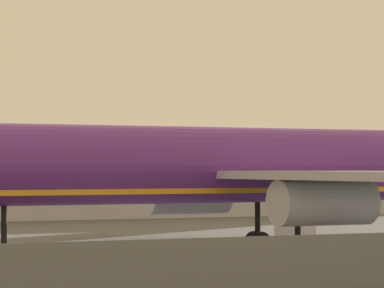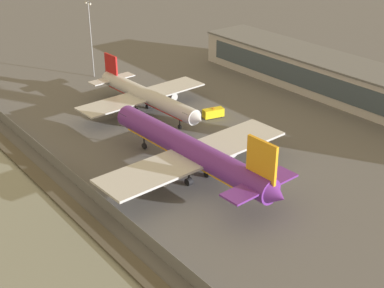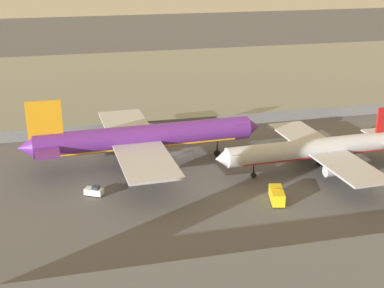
{
  "view_description": "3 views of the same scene",
  "coord_description": "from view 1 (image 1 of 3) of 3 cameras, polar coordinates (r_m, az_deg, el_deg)",
  "views": [
    {
      "loc": [
        -24.71,
        -59.52,
        5.66
      ],
      "look_at": [
        4.22,
        4.38,
        7.11
      ],
      "focal_mm": 105.0,
      "sensor_mm": 36.0,
      "label": 1
    },
    {
      "loc": [
        80.29,
        -53.4,
        52.75
      ],
      "look_at": [
        0.6,
        9.42,
        2.6
      ],
      "focal_mm": 50.0,
      "sensor_mm": 36.0,
      "label": 2
    },
    {
      "loc": [
        21.83,
        102.55,
        40.91
      ],
      "look_at": [
        -1.56,
        7.82,
        5.0
      ],
      "focal_mm": 50.0,
      "sensor_mm": 36.0,
      "label": 3
    }
  ],
  "objects": [
    {
      "name": "ground_plane",
      "position": [
        64.7,
        -1.82,
        -6.2
      ],
      "size": [
        500.0,
        500.0,
        0.0
      ],
      "primitive_type": "plane",
      "color": "#565659"
    },
    {
      "name": "perimeter_fence",
      "position": [
        50.24,
        5.24,
        -6.14
      ],
      "size": [
        280.0,
        0.1,
        2.64
      ],
      "color": "slate",
      "rests_on": "ground"
    },
    {
      "name": "cargo_jet_purple",
      "position": [
        70.93,
        2.72,
        -1.24
      ],
      "size": [
        48.82,
        41.62,
        14.66
      ],
      "color": "#602889",
      "rests_on": "ground"
    },
    {
      "name": "baggage_tug",
      "position": [
        86.88,
        5.24,
        -4.38
      ],
      "size": [
        3.57,
        3.0,
        1.8
      ],
      "color": "white",
      "rests_on": "ground"
    }
  ]
}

